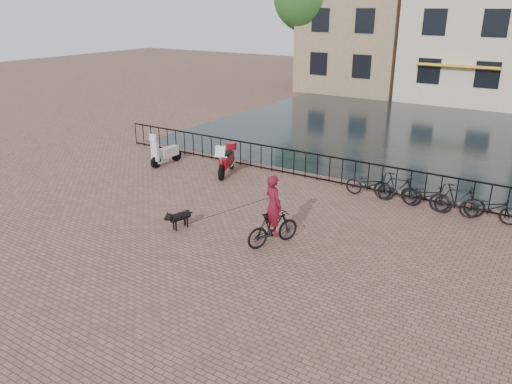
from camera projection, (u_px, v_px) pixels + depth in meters
The scene contains 14 objects.
ground at pixel (190, 273), 12.29m from camera, with size 100.00×100.00×0.00m, color brown.
canal_water at pixel (406, 132), 25.88m from camera, with size 20.00×20.00×0.00m, color black.
railing at pixel (330, 170), 18.40m from camera, with size 20.00×0.05×1.02m.
canal_house_left at pixel (368, 2), 37.42m from camera, with size 7.50×9.00×12.80m.
canal_house_mid at pixel (480, 10), 33.52m from camera, with size 8.00×9.50×11.80m.
cyclist at pixel (273, 215), 13.46m from camera, with size 1.16×1.77×2.36m.
dog at pixel (180, 219), 14.68m from camera, with size 0.50×0.94×0.60m.
motorcycle at pixel (226, 157), 19.27m from camera, with size 1.12×1.97×1.38m.
scooter at pixel (166, 147), 20.44m from camera, with size 0.47×1.56×1.45m.
parked_bike_0 at pixel (370, 185), 17.03m from camera, with size 0.60×1.72×0.90m, color black.
parked_bike_1 at pixel (398, 188), 16.53m from camera, with size 0.47×1.66×1.00m, color black.
parked_bike_2 at pixel (426, 195), 16.06m from camera, with size 0.60×1.72×0.90m, color black.
parked_bike_3 at pixel (457, 200), 15.56m from camera, with size 0.47×1.66×1.00m, color black.
parked_bike_4 at pixel (490, 208), 15.09m from camera, with size 0.60×1.72×0.90m, color black.
Camera 1 is at (7.24, -8.17, 6.21)m, focal length 35.00 mm.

